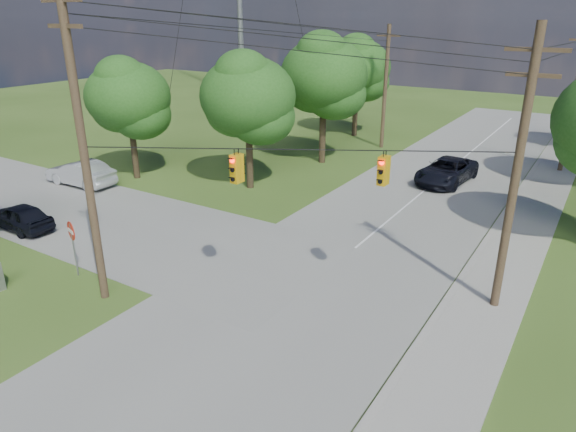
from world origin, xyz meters
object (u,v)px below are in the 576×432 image
Objects in this scene: pole_ne at (516,173)px; pole_north_e at (574,100)px; car_cross_silver at (81,173)px; do_not_enter_sign at (72,237)px; pole_north_w at (385,86)px; pole_sw at (83,146)px; car_main_north at (447,171)px; car_cross_dark at (20,217)px.

pole_north_e is at bearing 90.00° from pole_ne.
do_not_enter_sign is at bearing 49.85° from car_cross_silver.
pole_north_w is at bearing 103.44° from do_not_enter_sign.
pole_sw is 2.05× the size of car_main_north.
car_main_north reaches higher than car_cross_dark.
pole_north_e reaches higher than do_not_enter_sign.
pole_north_e and pole_north_w have the same top height.
pole_sw reaches higher than pole_north_e.
pole_north_e is at bearing 65.48° from pole_sw.
do_not_enter_sign is at bearing -118.88° from pole_north_e.
pole_north_w reaches higher than car_main_north.
car_cross_silver is 13.53m from do_not_enter_sign.
car_main_north is (16.62, 20.18, 0.10)m from car_cross_dark.
car_main_north is at bearing 112.84° from pole_ne.
car_cross_silver is (-3.75, 6.60, 0.13)m from car_cross_dark.
pole_north_w is 1.71× the size of car_main_north.
do_not_enter_sign is at bearing -108.52° from car_main_north.
car_cross_dark is 0.82× the size of car_cross_silver.
pole_sw reaches higher than car_cross_dark.
car_main_north is 23.97m from do_not_enter_sign.
do_not_enter_sign is (-16.00, -7.00, -3.64)m from pole_ne.
car_cross_silver is at bearing 159.62° from do_not_enter_sign.
do_not_enter_sign is at bearing 76.99° from car_cross_dark.
pole_north_e is (-0.00, 22.00, -0.34)m from pole_ne.
car_cross_silver is (-13.14, 8.90, -5.36)m from pole_sw.
pole_north_e is 1.71× the size of car_main_north.
pole_ne reaches higher than pole_north_e.
pole_north_e reaches higher than car_cross_dark.
pole_sw reaches higher than car_cross_silver.
car_main_north is (-6.27, -7.12, -4.29)m from pole_north_e.
pole_north_e is 33.29m from do_not_enter_sign.
pole_north_e is 1.00× the size of pole_north_w.
pole_ne reaches higher than car_cross_silver.
pole_ne is 1.79× the size of car_main_north.
car_cross_silver is 0.87× the size of car_main_north.
pole_north_e is 3.95× the size of do_not_enter_sign.
pole_sw is 11.11m from car_cross_dark.
do_not_enter_sign is (-9.73, -21.88, 0.99)m from car_main_north.
pole_north_w is 2.40× the size of car_cross_dark.
pole_sw is 5.09m from do_not_enter_sign.
car_cross_dark is at bearing -108.22° from pole_north_w.
pole_north_e is at bearing 78.70° from do_not_enter_sign.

